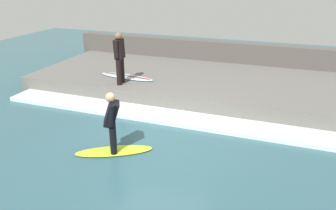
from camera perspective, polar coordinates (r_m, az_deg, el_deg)
name	(u,v)px	position (r m, az deg, el deg)	size (l,w,h in m)	color
ground_plane	(158,141)	(8.29, -1.80, -6.35)	(28.00, 28.00, 0.00)	#335B66
concrete_ledge	(199,84)	(11.73, 5.50, 3.73)	(4.40, 11.82, 0.53)	#66635E
back_wall	(215,57)	(13.92, 8.17, 8.27)	(0.50, 12.41, 1.32)	#544F49
wave_foam_crest	(175,118)	(9.43, 1.30, -2.25)	(0.92, 11.23, 0.12)	silver
surfboard_riding	(114,151)	(7.92, -9.37, -7.90)	(1.30, 1.83, 0.06)	#BFE02D
surfer_riding	(112,119)	(7.54, -9.76, -2.43)	(0.52, 0.52, 1.44)	black
surfer_waiting_near	(120,55)	(10.73, -8.44, 8.56)	(0.57, 0.31, 1.68)	black
surfboard_waiting_near	(127,77)	(11.58, -7.20, 4.94)	(0.75, 2.13, 0.07)	silver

